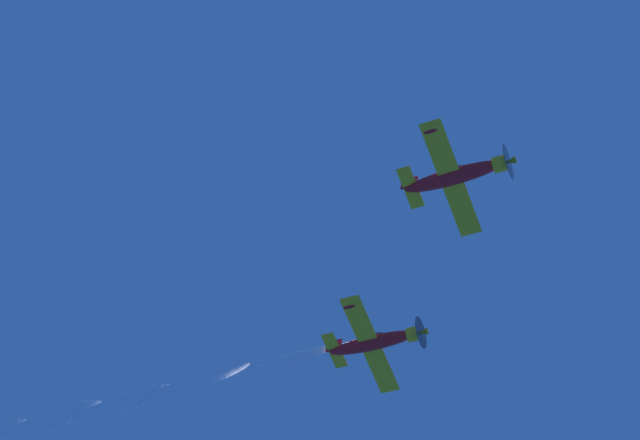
% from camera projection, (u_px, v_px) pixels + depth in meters
% --- Properties ---
extents(airplane_lead, '(7.05, 7.10, 3.01)m').
position_uv_depth(airplane_lead, '(458.00, 175.00, 79.09)').
color(airplane_lead, red).
extents(airplane_left_wingman, '(7.06, 7.12, 3.20)m').
position_uv_depth(airplane_left_wingman, '(376.00, 342.00, 87.60)').
color(airplane_left_wingman, red).
extents(smoke_trail_left_wingman, '(28.85, 30.06, 4.43)m').
position_uv_depth(smoke_trail_left_wingman, '(29.00, 426.00, 95.50)').
color(smoke_trail_left_wingman, white).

